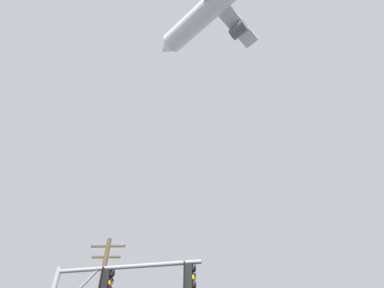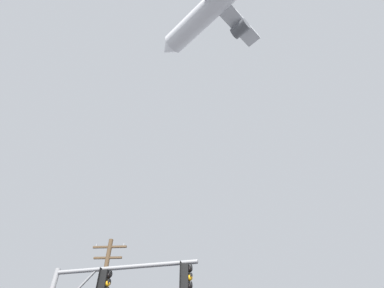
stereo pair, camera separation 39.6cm
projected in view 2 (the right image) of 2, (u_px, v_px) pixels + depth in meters
name	position (u px, v px, depth m)	size (l,w,h in m)	color
airplane	(216.00, 4.00, 49.27)	(21.44, 19.75, 7.08)	white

